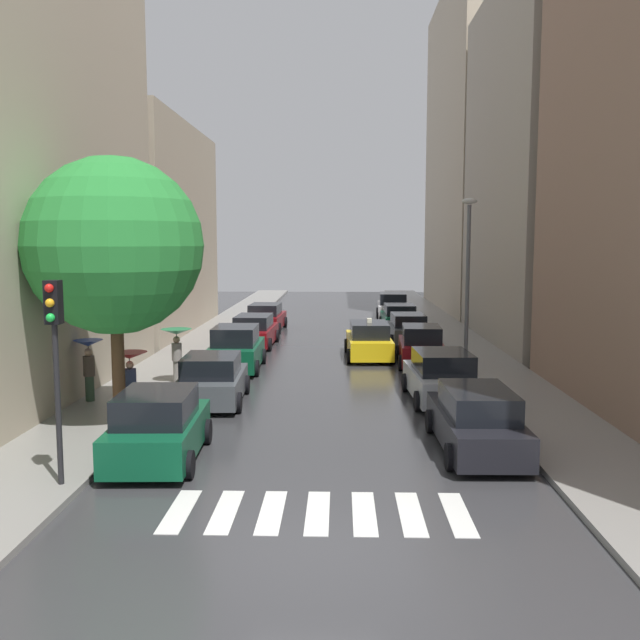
{
  "coord_description": "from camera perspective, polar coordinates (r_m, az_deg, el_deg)",
  "views": [
    {
      "loc": [
        0.42,
        -11.31,
        5.25
      ],
      "look_at": [
        -0.59,
        23.41,
        1.26
      ],
      "focal_mm": 38.87,
      "sensor_mm": 36.0,
      "label": 1
    }
  ],
  "objects": [
    {
      "name": "ground_plane",
      "position": [
        35.7,
        0.98,
        -1.94
      ],
      "size": [
        28.0,
        72.0,
        0.04
      ],
      "primitive_type": "cube",
      "color": "#333335"
    },
    {
      "name": "sidewalk_left",
      "position": [
        36.35,
        -9.33,
        -1.72
      ],
      "size": [
        3.0,
        72.0,
        0.15
      ],
      "primitive_type": "cube",
      "color": "gray",
      "rests_on": "ground"
    },
    {
      "name": "sidewalk_right",
      "position": [
        36.2,
        11.32,
        -1.8
      ],
      "size": [
        3.0,
        72.0,
        0.15
      ],
      "primitive_type": "cube",
      "color": "gray",
      "rests_on": "ground"
    },
    {
      "name": "crosswalk_stripes",
      "position": [
        13.94,
        -0.19,
        -15.56
      ],
      "size": [
        5.85,
        2.2,
        0.01
      ],
      "color": "silver",
      "rests_on": "ground"
    },
    {
      "name": "building_left_mid",
      "position": [
        41.15,
        -14.56,
        7.21
      ],
      "size": [
        6.0,
        15.51,
        11.75
      ],
      "primitive_type": "cube",
      "color": "#B2A38C",
      "rests_on": "ground"
    },
    {
      "name": "building_right_mid",
      "position": [
        37.57,
        18.42,
        11.91
      ],
      "size": [
        6.0,
        14.58,
        17.95
      ],
      "primitive_type": "cube",
      "color": "#9E9384",
      "rests_on": "ground"
    },
    {
      "name": "building_right_far",
      "position": [
        54.65,
        13.18,
        13.34
      ],
      "size": [
        6.0,
        19.06,
        23.73
      ],
      "primitive_type": "cube",
      "color": "#B2A38C",
      "rests_on": "ground"
    },
    {
      "name": "parked_car_left_nearest",
      "position": [
        17.16,
        -13.19,
        -8.66
      ],
      "size": [
        2.23,
        4.13,
        1.72
      ],
      "rotation": [
        0.0,
        0.0,
        1.61
      ],
      "color": "#0C4C2D",
      "rests_on": "ground"
    },
    {
      "name": "parked_car_left_second",
      "position": [
        22.74,
        -8.87,
        -4.94
      ],
      "size": [
        2.27,
        4.13,
        1.6
      ],
      "rotation": [
        0.0,
        0.0,
        1.61
      ],
      "color": "#474C51",
      "rests_on": "ground"
    },
    {
      "name": "parked_car_left_third",
      "position": [
        28.39,
        -6.92,
        -2.43
      ],
      "size": [
        2.17,
        4.28,
        1.82
      ],
      "rotation": [
        0.0,
        0.0,
        1.58
      ],
      "color": "#0C4C2D",
      "rests_on": "ground"
    },
    {
      "name": "parked_car_left_fourth",
      "position": [
        34.61,
        -5.44,
        -0.95
      ],
      "size": [
        2.21,
        4.63,
        1.59
      ],
      "rotation": [
        0.0,
        0.0,
        1.54
      ],
      "color": "maroon",
      "rests_on": "ground"
    },
    {
      "name": "parked_car_left_fifth",
      "position": [
        40.69,
        -4.49,
        0.18
      ],
      "size": [
        2.27,
        4.56,
        1.58
      ],
      "rotation": [
        0.0,
        0.0,
        1.53
      ],
      "color": "maroon",
      "rests_on": "ground"
    },
    {
      "name": "parked_car_right_nearest",
      "position": [
        17.92,
        12.74,
        -8.12
      ],
      "size": [
        2.06,
        4.81,
        1.62
      ],
      "rotation": [
        0.0,
        0.0,
        1.59
      ],
      "color": "black",
      "rests_on": "ground"
    },
    {
      "name": "parked_car_right_second",
      "position": [
        23.1,
        9.98,
        -4.7
      ],
      "size": [
        2.32,
        4.36,
        1.67
      ],
      "rotation": [
        0.0,
        0.0,
        1.62
      ],
      "color": "#B2B7BF",
      "rests_on": "ground"
    },
    {
      "name": "parked_car_right_third",
      "position": [
        29.56,
        8.32,
        -2.19
      ],
      "size": [
        2.13,
        4.1,
        1.7
      ],
      "rotation": [
        0.0,
        0.0,
        1.52
      ],
      "color": "maroon",
      "rests_on": "ground"
    },
    {
      "name": "parked_car_right_fourth",
      "position": [
        35.86,
        7.23,
        -0.75
      ],
      "size": [
        2.15,
        4.36,
        1.53
      ],
      "rotation": [
        0.0,
        0.0,
        1.6
      ],
      "color": "#474C51",
      "rests_on": "ground"
    },
    {
      "name": "parked_car_right_fifth",
      "position": [
        41.12,
        6.54,
        0.19
      ],
      "size": [
        2.18,
        4.44,
        1.53
      ],
      "rotation": [
        0.0,
        0.0,
        1.58
      ],
      "color": "#0C4C2D",
      "rests_on": "ground"
    },
    {
      "name": "parked_car_right_sixth",
      "position": [
        46.52,
        6.0,
        1.07
      ],
      "size": [
        2.32,
        4.8,
        1.79
      ],
      "rotation": [
        0.0,
        0.0,
        1.53
      ],
      "color": "silver",
      "rests_on": "ground"
    },
    {
      "name": "taxi_midroad",
      "position": [
        31.19,
        4.04,
        -1.74
      ],
      "size": [
        2.19,
        4.64,
        1.81
      ],
      "rotation": [
        0.0,
        0.0,
        1.6
      ],
      "color": "yellow",
      "rests_on": "ground"
    },
    {
      "name": "pedestrian_foreground",
      "position": [
        21.18,
        -15.39,
        -3.84
      ],
      "size": [
        1.04,
        1.04,
        1.85
      ],
      "rotation": [
        0.0,
        0.0,
        3.46
      ],
      "color": "#38513D",
      "rests_on": "sidewalk_left"
    },
    {
      "name": "pedestrian_by_kerb",
      "position": [
        23.22,
        -18.51,
        -2.99
      ],
      "size": [
        0.91,
        0.91,
        1.97
      ],
      "rotation": [
        0.0,
        0.0,
        6.22
      ],
      "color": "#38513D",
      "rests_on": "sidewalk_left"
    },
    {
      "name": "pedestrian_far_side",
      "position": [
        25.36,
        -11.73,
        -1.82
      ],
      "size": [
        1.1,
        1.1,
        1.96
      ],
      "rotation": [
        0.0,
        0.0,
        0.06
      ],
      "color": "gray",
      "rests_on": "sidewalk_left"
    },
    {
      "name": "street_tree_left",
      "position": [
        20.04,
        -16.58,
        5.85
      ],
      "size": [
        4.92,
        4.92,
        7.42
      ],
      "color": "#513823",
      "rests_on": "sidewalk_left"
    },
    {
      "name": "traffic_light_left_corner",
      "position": [
        15.23,
        -21.02,
        -1.3
      ],
      "size": [
        0.3,
        0.42,
        4.3
      ],
      "color": "black",
      "rests_on": "sidewalk_left"
    },
    {
      "name": "lamp_post_right",
      "position": [
        28.47,
        12.08,
        4.03
      ],
      "size": [
        0.6,
        0.28,
        6.79
      ],
      "color": "#595B60",
      "rests_on": "sidewalk_right"
    }
  ]
}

